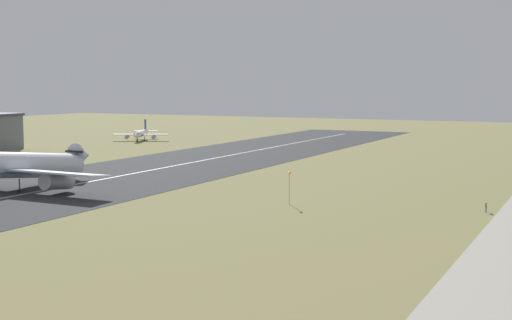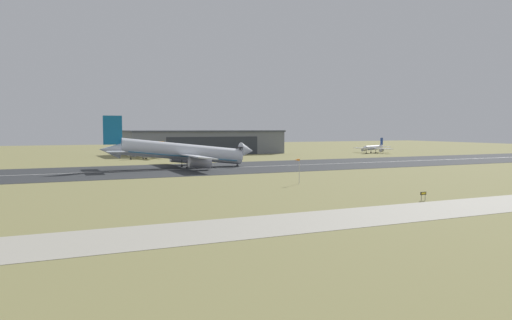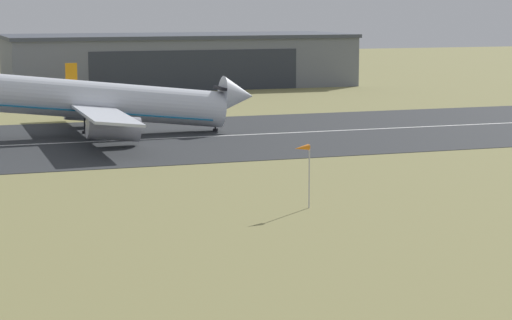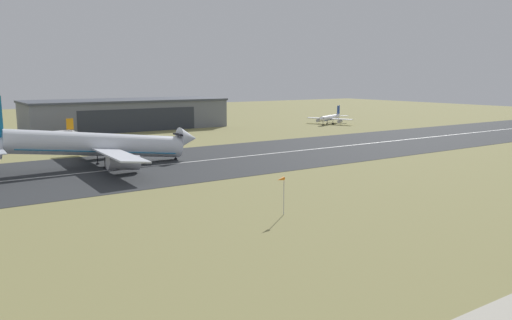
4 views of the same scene
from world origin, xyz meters
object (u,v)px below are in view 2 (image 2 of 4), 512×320
at_px(airplane_parked_west, 374,148).
at_px(windsock_pole, 297,162).
at_px(runway_sign, 423,194).
at_px(airplane_parked_east, 145,153).
at_px(airplane_landing, 182,152).

bearing_deg(airplane_parked_west, windsock_pole, -134.89).
bearing_deg(airplane_parked_west, runway_sign, -125.43).
bearing_deg(windsock_pole, runway_sign, -76.91).
bearing_deg(windsock_pole, airplane_parked_east, 95.84).
xyz_separation_m(windsock_pole, runway_sign, (8.41, -36.15, -4.52)).
distance_m(airplane_parked_east, runway_sign, 158.91).
relative_size(airplane_landing, runway_sign, 33.11).
bearing_deg(runway_sign, airplane_parked_west, 54.57).
height_order(airplane_parked_east, windsock_pole, airplane_parked_east).
relative_size(airplane_landing, airplane_parked_west, 2.37).
bearing_deg(runway_sign, windsock_pole, 103.09).
bearing_deg(runway_sign, airplane_landing, 101.39).
relative_size(airplane_landing, windsock_pole, 8.75).
xyz_separation_m(airplane_parked_east, runway_sign, (20.81, -157.54, -1.44)).
xyz_separation_m(airplane_parked_west, windsock_pole, (-119.37, -119.84, 2.82)).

